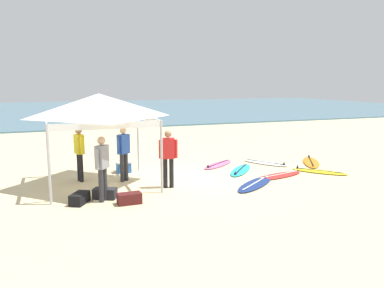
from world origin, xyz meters
The scene contains 18 objects.
ground_plane centered at (0.00, 0.00, 0.00)m, with size 80.00×80.00×0.00m, color beige.
sea centered at (0.00, 32.11, 0.05)m, with size 80.00×36.00×0.10m, color teal.
canopy_tent centered at (-2.50, 0.21, 2.39)m, with size 3.05×3.05×2.75m.
surfboard_orange centered at (5.46, 0.61, 0.04)m, with size 1.60×2.09×0.19m.
surfboard_navy centered at (1.85, -1.44, 0.04)m, with size 2.08×1.81×0.19m.
surfboard_white centered at (3.74, 1.08, 0.04)m, with size 1.37×1.85×0.19m.
surfboard_pink centered at (1.93, 1.47, 0.04)m, with size 1.81×1.55×0.19m.
surfboard_cyan centered at (2.29, 0.35, 0.04)m, with size 1.70×1.86×0.19m.
surfboard_yellow centered at (4.73, -0.78, 0.04)m, with size 1.56×1.74×0.19m.
surfboard_red centered at (3.10, -0.79, 0.04)m, with size 2.07×1.02×0.19m.
person_blue centered at (-1.78, 0.43, 0.99)m, with size 0.46×0.39×1.71m.
person_grey centered at (-2.68, -1.44, 0.99)m, with size 0.39×0.45×1.71m.
person_yellow centered at (-3.07, 0.89, 0.99)m, with size 0.30×0.54×1.71m.
person_red centered at (-0.70, -0.80, 0.99)m, with size 0.54×0.29×1.71m.
gear_bag_near_tent centered at (-3.28, -1.46, 0.14)m, with size 0.60×0.32×0.28m, color black.
gear_bag_by_pole centered at (-2.61, -1.24, 0.14)m, with size 0.60×0.32×0.28m, color #232328.
gear_bag_on_sand centered at (-2.09, -1.91, 0.14)m, with size 0.60×0.32×0.28m, color #4C1919.
cooler_box centered at (-1.59, 1.57, 0.20)m, with size 0.50×0.36×0.39m.
Camera 1 is at (-3.91, -11.35, 3.09)m, focal length 35.99 mm.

